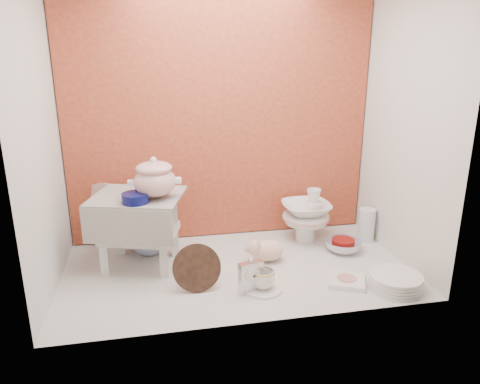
# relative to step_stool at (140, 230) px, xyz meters

# --- Properties ---
(ground) EXTENTS (1.80, 1.80, 0.00)m
(ground) POSITION_rel_step_stool_xyz_m (0.49, -0.16, -0.20)
(ground) COLOR silver
(ground) RESTS_ON ground
(niche_shell) EXTENTS (1.86, 1.03, 1.53)m
(niche_shell) POSITION_rel_step_stool_xyz_m (0.49, 0.02, 0.73)
(niche_shell) COLOR #B35D2C
(niche_shell) RESTS_ON ground
(step_stool) EXTENTS (0.54, 0.49, 0.39)m
(step_stool) POSITION_rel_step_stool_xyz_m (0.00, 0.00, 0.00)
(step_stool) COLOR silver
(step_stool) RESTS_ON ground
(soup_tureen) EXTENTS (0.30, 0.30, 0.21)m
(soup_tureen) POSITION_rel_step_stool_xyz_m (0.09, -0.06, 0.30)
(soup_tureen) COLOR white
(soup_tureen) RESTS_ON step_stool
(cobalt_bowl) EXTENTS (0.14, 0.14, 0.05)m
(cobalt_bowl) POSITION_rel_step_stool_xyz_m (-0.01, -0.12, 0.22)
(cobalt_bowl) COLOR #0A0D4B
(cobalt_bowl) RESTS_ON step_stool
(floral_platter) EXTENTS (0.37, 0.18, 0.38)m
(floral_platter) POSITION_rel_step_stool_xyz_m (-0.20, 0.29, -0.00)
(floral_platter) COLOR silver
(floral_platter) RESTS_ON ground
(blue_white_vase) EXTENTS (0.27, 0.27, 0.22)m
(blue_white_vase) POSITION_rel_step_stool_xyz_m (0.04, 0.14, -0.09)
(blue_white_vase) COLOR white
(blue_white_vase) RESTS_ON ground
(lacquer_tray) EXTENTS (0.23, 0.10, 0.22)m
(lacquer_tray) POSITION_rel_step_stool_xyz_m (0.27, -0.32, -0.08)
(lacquer_tray) COLOR black
(lacquer_tray) RESTS_ON ground
(mantel_clock) EXTENTS (0.13, 0.07, 0.17)m
(mantel_clock) POSITION_rel_step_stool_xyz_m (0.51, -0.40, -0.11)
(mantel_clock) COLOR silver
(mantel_clock) RESTS_ON ground
(plush_pig) EXTENTS (0.25, 0.21, 0.13)m
(plush_pig) POSITION_rel_step_stool_xyz_m (0.68, -0.10, -0.13)
(plush_pig) COLOR beige
(plush_pig) RESTS_ON ground
(teacup_saucer) EXTENTS (0.22, 0.22, 0.01)m
(teacup_saucer) POSITION_rel_step_stool_xyz_m (0.57, -0.39, -0.19)
(teacup_saucer) COLOR white
(teacup_saucer) RESTS_ON ground
(gold_rim_teacup) EXTENTS (0.15, 0.15, 0.09)m
(gold_rim_teacup) POSITION_rel_step_stool_xyz_m (0.57, -0.39, -0.14)
(gold_rim_teacup) COLOR white
(gold_rim_teacup) RESTS_ON teacup_saucer
(lattice_dish) EXTENTS (0.23, 0.23, 0.02)m
(lattice_dish) POSITION_rel_step_stool_xyz_m (1.00, -0.41, -0.18)
(lattice_dish) COLOR white
(lattice_dish) RESTS_ON ground
(dinner_plate_stack) EXTENTS (0.34, 0.34, 0.07)m
(dinner_plate_stack) POSITION_rel_step_stool_xyz_m (1.21, -0.51, -0.16)
(dinner_plate_stack) COLOR white
(dinner_plate_stack) RESTS_ON ground
(crystal_bowl) EXTENTS (0.22, 0.22, 0.07)m
(crystal_bowl) POSITION_rel_step_stool_xyz_m (1.13, -0.05, -0.16)
(crystal_bowl) COLOR silver
(crystal_bowl) RESTS_ON ground
(clear_glass_vase) EXTENTS (0.13, 0.13, 0.20)m
(clear_glass_vase) POSITION_rel_step_stool_xyz_m (1.33, 0.07, -0.10)
(clear_glass_vase) COLOR silver
(clear_glass_vase) RESTS_ON ground
(porcelain_tower) EXTENTS (0.34, 0.34, 0.33)m
(porcelain_tower) POSITION_rel_step_stool_xyz_m (0.97, 0.14, -0.03)
(porcelain_tower) COLOR white
(porcelain_tower) RESTS_ON ground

